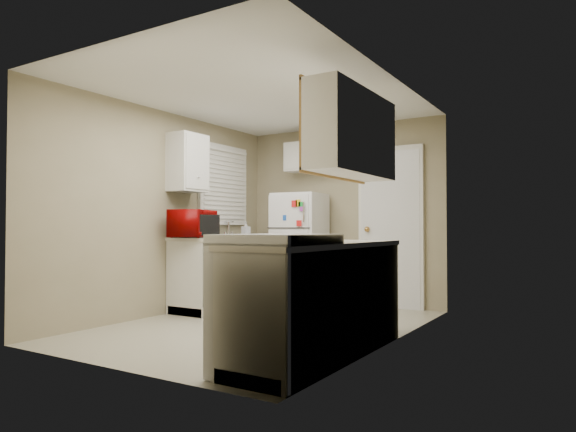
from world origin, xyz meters
The scene contains 19 objects.
floor centered at (0.00, 0.00, 0.00)m, with size 3.80×3.80×0.00m, color beige.
ceiling centered at (0.00, 0.00, 2.40)m, with size 3.80×3.80×0.00m, color white.
wall_left centered at (-1.40, 0.00, 1.20)m, with size 3.80×3.80×0.00m, color gray.
wall_right centered at (1.40, 0.00, 1.20)m, with size 3.80×3.80×0.00m, color gray.
wall_back centered at (0.00, 1.90, 1.20)m, with size 2.80×2.80×0.00m, color gray.
wall_front centered at (0.00, -1.90, 1.20)m, with size 2.80×2.80×0.00m, color gray.
left_counter centered at (-1.10, 0.90, 0.45)m, with size 0.60×1.80×0.90m, color silver.
dishwasher centered at (-0.81, 0.30, 0.49)m, with size 0.03×0.58×0.72m, color black.
sink centered at (-1.10, 1.05, 0.86)m, with size 0.54×0.74×0.16m, color gray.
microwave centered at (-1.12, 0.17, 1.05)m, with size 0.33×0.59×0.39m, color #970303.
soap_bottle centered at (-1.15, 1.27, 1.00)m, with size 0.09×0.09×0.20m, color beige.
window_blinds centered at (-1.36, 1.05, 1.60)m, with size 0.10×0.98×1.08m, color silver.
upper_cabinet_left centered at (-1.25, 0.22, 1.80)m, with size 0.30×0.45×0.70m, color silver.
refrigerator centered at (-0.43, 1.50, 0.74)m, with size 0.61×0.59×1.47m, color silver.
cabinet_over_fridge centered at (-0.40, 1.75, 2.00)m, with size 0.70×0.30×0.40m, color silver.
interior_door centered at (0.70, 1.86, 1.02)m, with size 0.86×0.06×2.08m, color silver.
right_counter centered at (1.10, -0.80, 0.45)m, with size 0.60×2.00×0.90m, color silver.
stove centered at (1.07, -1.38, 0.49)m, with size 0.65×0.81×0.98m, color silver.
upper_cabinet_right centered at (1.25, -0.50, 1.80)m, with size 0.30×1.20×0.70m, color silver.
Camera 1 is at (3.01, -4.41, 1.01)m, focal length 32.00 mm.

